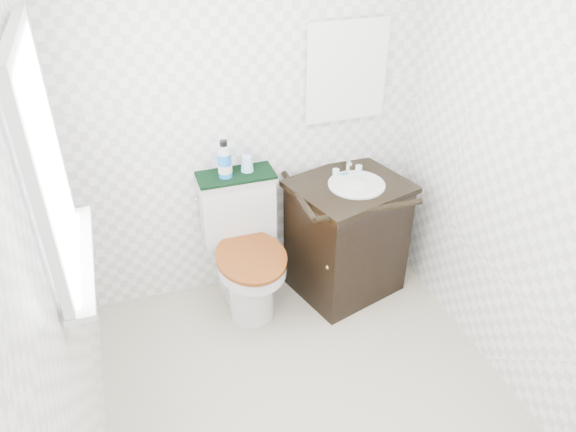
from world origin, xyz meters
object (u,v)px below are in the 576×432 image
vanity (347,235)px  trash_bin (321,256)px  mouthwash_bottle (225,160)px  cup (247,164)px  toilet (244,254)px

vanity → trash_bin: size_ratio=3.49×
mouthwash_bottle → cup: size_ratio=2.44×
trash_bin → mouthwash_bottle: mouthwash_bottle is taller
vanity → mouthwash_bottle: size_ratio=3.88×
toilet → vanity: bearing=-4.9°
toilet → cup: size_ratio=9.20×
mouthwash_bottle → toilet: bearing=-60.8°
trash_bin → cup: bearing=179.0°
cup → trash_bin: bearing=-1.0°
vanity → cup: size_ratio=9.47×
toilet → trash_bin: 0.65m
toilet → mouthwash_bottle: (-0.06, 0.12, 0.63)m
vanity → trash_bin: 0.37m
trash_bin → cup: 0.97m
trash_bin → mouthwash_bottle: (-0.65, -0.02, 0.88)m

